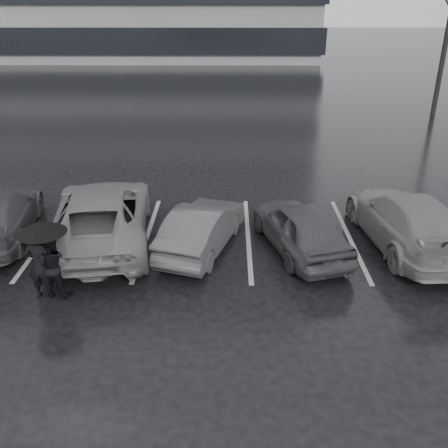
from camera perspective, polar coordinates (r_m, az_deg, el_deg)
ground at (r=11.66m, az=0.20°, el=-7.02°), size 160.00×160.00×0.00m
car_main at (r=13.03m, az=8.72°, el=-0.34°), size 2.57×4.11×1.30m
car_west_a at (r=12.97m, az=-2.54°, el=-0.40°), size 2.31×3.88×1.21m
car_west_b at (r=13.70m, az=-13.87°, el=0.97°), size 3.21×5.68×1.50m
car_east at (r=13.98m, az=20.22°, el=0.42°), size 2.55×5.10×1.42m
pedestrian_left at (r=11.57m, az=-20.29°, el=-4.34°), size 0.60×0.40×1.64m
pedestrian_right at (r=11.59m, az=-19.01°, el=-4.54°), size 0.79×0.66×1.48m
umbrella at (r=11.31m, az=-20.19°, el=-0.35°), size 1.06×1.06×1.80m
stall_stripes at (r=13.86m, az=-3.03°, el=-1.41°), size 19.72×5.00×0.00m
tree_north at (r=29.04m, az=24.21°, el=19.50°), size 0.26×0.26×8.50m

